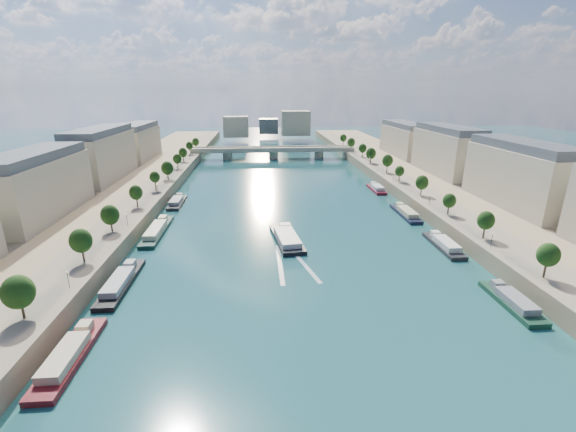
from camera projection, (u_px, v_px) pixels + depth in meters
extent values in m
plane|color=#0E373E|center=(286.00, 210.00, 155.66)|extent=(700.00, 700.00, 0.00)
cube|color=#9E8460|center=(102.00, 208.00, 149.56)|extent=(44.00, 520.00, 5.00)
cube|color=#9E8460|center=(458.00, 200.00, 160.19)|extent=(44.00, 520.00, 5.00)
cube|color=gray|center=(140.00, 201.00, 149.87)|extent=(14.00, 520.00, 0.10)
cube|color=gray|center=(424.00, 195.00, 158.28)|extent=(14.00, 520.00, 0.10)
cylinder|color=#382B1E|center=(25.00, 312.00, 71.83)|extent=(0.50, 0.50, 3.82)
ellipsoid|color=#153311|center=(21.00, 295.00, 70.70)|extent=(4.80, 4.80, 5.52)
cylinder|color=#382B1E|center=(80.00, 258.00, 94.54)|extent=(0.50, 0.50, 3.82)
ellipsoid|color=#153311|center=(78.00, 245.00, 93.41)|extent=(4.80, 4.80, 5.52)
cylinder|color=#382B1E|center=(115.00, 225.00, 117.25)|extent=(0.50, 0.50, 3.82)
ellipsoid|color=#153311|center=(113.00, 214.00, 116.12)|extent=(4.80, 4.80, 5.52)
cylinder|color=#382B1E|center=(138.00, 203.00, 139.96)|extent=(0.50, 0.50, 3.82)
ellipsoid|color=#153311|center=(136.00, 194.00, 138.83)|extent=(4.80, 4.80, 5.52)
cylinder|color=#382B1E|center=(154.00, 187.00, 162.68)|extent=(0.50, 0.50, 3.82)
ellipsoid|color=#153311|center=(153.00, 179.00, 161.55)|extent=(4.80, 4.80, 5.52)
cylinder|color=#382B1E|center=(167.00, 175.00, 185.39)|extent=(0.50, 0.50, 3.82)
ellipsoid|color=#153311|center=(166.00, 168.00, 184.26)|extent=(4.80, 4.80, 5.52)
cylinder|color=#382B1E|center=(177.00, 166.00, 208.10)|extent=(0.50, 0.50, 3.82)
ellipsoid|color=#153311|center=(176.00, 159.00, 206.97)|extent=(4.80, 4.80, 5.52)
cylinder|color=#382B1E|center=(184.00, 158.00, 230.82)|extent=(0.50, 0.50, 3.82)
ellipsoid|color=#153311|center=(184.00, 152.00, 229.69)|extent=(4.80, 4.80, 5.52)
cylinder|color=#382B1E|center=(191.00, 152.00, 253.53)|extent=(0.50, 0.50, 3.82)
ellipsoid|color=#153311|center=(190.00, 146.00, 252.40)|extent=(4.80, 4.80, 5.52)
cylinder|color=#382B1E|center=(196.00, 147.00, 276.24)|extent=(0.50, 0.50, 3.82)
ellipsoid|color=#153311|center=(196.00, 142.00, 275.11)|extent=(4.80, 4.80, 5.52)
cylinder|color=#382B1E|center=(550.00, 272.00, 87.51)|extent=(0.50, 0.50, 3.82)
ellipsoid|color=#153311|center=(554.00, 257.00, 86.38)|extent=(4.80, 4.80, 5.52)
cylinder|color=#382B1E|center=(490.00, 234.00, 110.23)|extent=(0.50, 0.50, 3.82)
ellipsoid|color=#153311|center=(492.00, 222.00, 109.10)|extent=(4.80, 4.80, 5.52)
cylinder|color=#382B1E|center=(450.00, 209.00, 132.94)|extent=(0.50, 0.50, 3.82)
ellipsoid|color=#153311|center=(451.00, 199.00, 131.81)|extent=(4.80, 4.80, 5.52)
cylinder|color=#382B1E|center=(422.00, 192.00, 155.65)|extent=(0.50, 0.50, 3.82)
ellipsoid|color=#153311|center=(423.00, 183.00, 154.52)|extent=(4.80, 4.80, 5.52)
cylinder|color=#382B1E|center=(401.00, 178.00, 178.36)|extent=(0.50, 0.50, 3.82)
ellipsoid|color=#153311|center=(401.00, 171.00, 177.23)|extent=(4.80, 4.80, 5.52)
cylinder|color=#382B1E|center=(384.00, 168.00, 201.08)|extent=(0.50, 0.50, 3.82)
ellipsoid|color=#153311|center=(385.00, 162.00, 199.95)|extent=(4.80, 4.80, 5.52)
cylinder|color=#382B1E|center=(371.00, 160.00, 223.79)|extent=(0.50, 0.50, 3.82)
ellipsoid|color=#153311|center=(372.00, 154.00, 222.66)|extent=(4.80, 4.80, 5.52)
cylinder|color=#382B1E|center=(361.00, 154.00, 246.50)|extent=(0.50, 0.50, 3.82)
ellipsoid|color=#153311|center=(361.00, 148.00, 245.37)|extent=(4.80, 4.80, 5.52)
cylinder|color=#382B1E|center=(352.00, 148.00, 269.22)|extent=(0.50, 0.50, 3.82)
ellipsoid|color=#153311|center=(352.00, 143.00, 268.09)|extent=(4.80, 4.80, 5.52)
cylinder|color=#382B1E|center=(345.00, 144.00, 291.93)|extent=(0.50, 0.50, 3.82)
ellipsoid|color=#153311|center=(345.00, 139.00, 290.80)|extent=(4.80, 4.80, 5.52)
cylinder|color=black|center=(68.00, 280.00, 83.34)|extent=(0.14, 0.14, 4.00)
sphere|color=#FFE5B2|center=(67.00, 272.00, 82.68)|extent=(0.36, 0.36, 0.36)
cylinder|color=black|center=(127.00, 220.00, 121.19)|extent=(0.14, 0.14, 4.00)
sphere|color=#FFE5B2|center=(126.00, 214.00, 120.53)|extent=(0.36, 0.36, 0.36)
cylinder|color=black|center=(158.00, 189.00, 159.05)|extent=(0.14, 0.14, 4.00)
sphere|color=#FFE5B2|center=(157.00, 184.00, 158.39)|extent=(0.36, 0.36, 0.36)
cylinder|color=black|center=(177.00, 170.00, 196.90)|extent=(0.14, 0.14, 4.00)
sphere|color=#FFE5B2|center=(176.00, 166.00, 196.24)|extent=(0.36, 0.36, 0.36)
cylinder|color=black|center=(190.00, 157.00, 234.76)|extent=(0.14, 0.14, 4.00)
sphere|color=#FFE5B2|center=(189.00, 153.00, 234.10)|extent=(0.36, 0.36, 0.36)
cylinder|color=black|center=(492.00, 240.00, 105.28)|extent=(0.14, 0.14, 4.00)
sphere|color=#FFE5B2|center=(493.00, 233.00, 104.62)|extent=(0.36, 0.36, 0.36)
cylinder|color=black|center=(429.00, 200.00, 143.14)|extent=(0.14, 0.14, 4.00)
sphere|color=#FFE5B2|center=(430.00, 195.00, 142.48)|extent=(0.36, 0.36, 0.36)
cylinder|color=black|center=(393.00, 177.00, 180.99)|extent=(0.14, 0.14, 4.00)
sphere|color=#FFE5B2|center=(394.00, 173.00, 180.33)|extent=(0.36, 0.36, 0.36)
cylinder|color=black|center=(370.00, 162.00, 218.85)|extent=(0.14, 0.14, 4.00)
sphere|color=#FFE5B2|center=(370.00, 158.00, 218.19)|extent=(0.36, 0.36, 0.36)
cylinder|color=black|center=(353.00, 151.00, 256.70)|extent=(0.14, 0.14, 4.00)
sphere|color=#FFE5B2|center=(353.00, 148.00, 256.04)|extent=(0.36, 0.36, 0.36)
cube|color=#B9AD8E|center=(37.00, 188.00, 128.58)|extent=(16.00, 52.00, 20.00)
cube|color=#474C54|center=(29.00, 153.00, 124.93)|extent=(14.72, 50.44, 3.20)
cube|color=#B9AD8E|center=(102.00, 158.00, 183.47)|extent=(16.00, 52.00, 20.00)
cube|color=#474C54|center=(99.00, 133.00, 179.83)|extent=(14.72, 50.44, 3.20)
cube|color=#B9AD8E|center=(138.00, 142.00, 238.36)|extent=(16.00, 52.00, 20.00)
cube|color=#474C54|center=(136.00, 123.00, 234.72)|extent=(14.72, 50.44, 3.20)
cube|color=#B9AD8E|center=(520.00, 179.00, 141.13)|extent=(16.00, 52.00, 20.00)
cube|color=#474C54|center=(526.00, 147.00, 137.48)|extent=(14.72, 50.44, 3.20)
cube|color=#B9AD8E|center=(446.00, 154.00, 196.02)|extent=(16.00, 52.00, 20.00)
cube|color=#474C54|center=(449.00, 131.00, 192.37)|extent=(14.72, 50.44, 3.20)
cube|color=#B9AD8E|center=(405.00, 140.00, 250.91)|extent=(16.00, 52.00, 20.00)
cube|color=#474C54|center=(406.00, 121.00, 247.26)|extent=(14.72, 50.44, 3.20)
cube|color=#B9AD8E|center=(236.00, 127.00, 347.78)|extent=(22.00, 18.00, 18.00)
cube|color=#B9AD8E|center=(296.00, 123.00, 360.68)|extent=(26.00, 20.00, 22.00)
cube|color=#474C54|center=(268.00, 126.00, 374.29)|extent=(18.00, 16.00, 14.00)
cube|color=#C1B79E|center=(273.00, 150.00, 267.33)|extent=(112.00, 11.00, 2.20)
cube|color=#C1B79E|center=(274.00, 149.00, 262.12)|extent=(112.00, 0.80, 0.90)
cube|color=#C1B79E|center=(273.00, 147.00, 271.59)|extent=(112.00, 0.80, 0.90)
cylinder|color=#C1B79E|center=(227.00, 156.00, 266.13)|extent=(6.40, 6.40, 5.00)
cylinder|color=#C1B79E|center=(274.00, 155.00, 268.49)|extent=(6.40, 6.40, 5.00)
cylinder|color=#C1B79E|center=(319.00, 154.00, 270.85)|extent=(6.40, 6.40, 5.00)
cube|color=#C1B79E|center=(198.00, 156.00, 264.65)|extent=(6.00, 12.00, 5.00)
cube|color=#C1B79E|center=(347.00, 154.00, 272.33)|extent=(6.00, 12.00, 5.00)
cube|color=black|center=(287.00, 239.00, 123.93)|extent=(10.35, 26.09, 1.81)
cube|color=white|center=(287.00, 237.00, 121.46)|extent=(7.95, 17.11, 1.63)
cube|color=white|center=(285.00, 226.00, 130.57)|extent=(3.98, 3.47, 1.80)
cube|color=silver|center=(280.00, 263.00, 107.69)|extent=(1.26, 26.00, 0.04)
cube|color=silver|center=(303.00, 262.00, 108.17)|extent=(7.51, 25.51, 0.04)
cube|color=maroon|center=(71.00, 357.00, 69.51)|extent=(5.00, 22.60, 1.80)
cube|color=beige|center=(64.00, 356.00, 67.27)|extent=(4.10, 12.43, 1.60)
cube|color=beige|center=(85.00, 327.00, 75.36)|extent=(2.50, 2.71, 1.80)
cube|color=black|center=(121.00, 284.00, 95.70)|extent=(5.00, 25.22, 1.80)
cube|color=#A5AAB0|center=(118.00, 282.00, 93.25)|extent=(4.10, 13.87, 1.60)
cube|color=#A5AAB0|center=(130.00, 264.00, 102.29)|extent=(2.50, 3.03, 1.80)
cube|color=#163930|center=(158.00, 232.00, 130.60)|extent=(5.00, 29.84, 1.80)
cube|color=#F4EBC2|center=(155.00, 230.00, 127.80)|extent=(4.10, 16.41, 1.60)
cube|color=#F4EBC2|center=(163.00, 218.00, 138.50)|extent=(2.50, 3.58, 1.80)
cube|color=#29282B|center=(177.00, 203.00, 163.02)|extent=(5.00, 20.44, 1.80)
cube|color=gray|center=(176.00, 201.00, 160.94)|extent=(4.10, 11.24, 1.60)
cube|color=gray|center=(180.00, 195.00, 168.25)|extent=(2.50, 2.45, 1.80)
cube|color=#19402D|center=(511.00, 304.00, 86.89)|extent=(5.00, 18.80, 1.80)
cube|color=gray|center=(517.00, 301.00, 84.94)|extent=(4.10, 10.34, 1.60)
cube|color=gray|center=(498.00, 285.00, 91.66)|extent=(2.50, 2.26, 1.80)
cube|color=#262628|center=(443.00, 246.00, 118.48)|extent=(5.00, 20.43, 1.80)
cube|color=white|center=(446.00, 243.00, 116.40)|extent=(4.10, 11.24, 1.60)
cube|color=white|center=(435.00, 234.00, 123.71)|extent=(2.50, 2.45, 1.80)
cube|color=#161A31|center=(405.00, 214.00, 148.64)|extent=(5.00, 22.64, 1.80)
cube|color=beige|center=(408.00, 212.00, 146.39)|extent=(4.10, 12.45, 1.60)
cube|color=beige|center=(400.00, 205.00, 154.50)|extent=(2.50, 2.72, 1.80)
cube|color=maroon|center=(376.00, 190.00, 184.64)|extent=(5.00, 18.11, 1.80)
cube|color=silver|center=(378.00, 187.00, 182.73)|extent=(4.10, 9.96, 1.60)
cube|color=silver|center=(373.00, 184.00, 189.21)|extent=(2.50, 2.17, 1.80)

